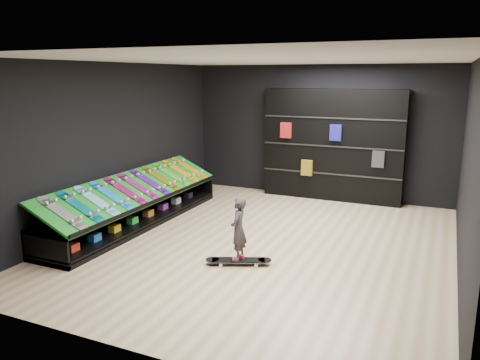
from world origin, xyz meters
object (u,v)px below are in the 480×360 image
at_px(back_shelving, 333,145).
at_px(floor_skateboard, 238,262).
at_px(display_rack, 137,211).
at_px(child, 238,241).

relative_size(back_shelving, floor_skateboard, 3.15).
distance_m(display_rack, child, 2.77).
distance_m(floor_skateboard, child, 0.33).
bearing_deg(floor_skateboard, child, 0.00).
bearing_deg(display_rack, child, -21.65).
xyz_separation_m(back_shelving, floor_skateboard, (-0.35, -4.34, -1.20)).
relative_size(floor_skateboard, child, 1.73).
xyz_separation_m(display_rack, floor_skateboard, (2.57, -1.02, -0.21)).
bearing_deg(child, back_shelving, 168.39).
distance_m(display_rack, back_shelving, 4.53).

